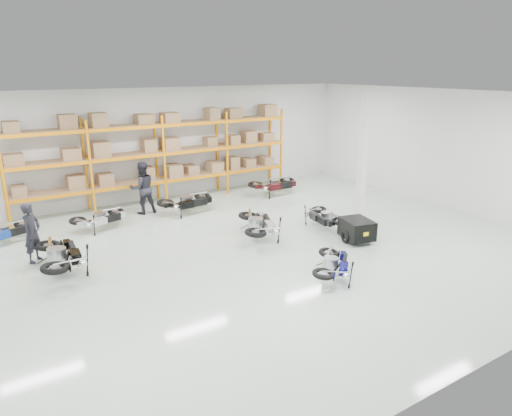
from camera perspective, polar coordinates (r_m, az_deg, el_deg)
room at (r=12.90m, az=-1.83°, el=3.71°), size 18.00×18.00×18.00m
pallet_rack at (r=18.65m, az=-11.98°, el=7.56°), size 11.28×0.98×3.62m
structural_column at (r=16.44m, az=13.19°, el=6.19°), size 0.25×0.25×4.50m
moto_blue_centre at (r=11.96m, az=9.75°, el=-6.48°), size 1.76×1.73×1.07m
moto_silver_left at (r=14.49m, az=0.41°, el=-1.55°), size 1.67×2.19×1.27m
moto_black_far_left at (r=13.15m, az=-23.19°, el=-4.92°), size 1.13×2.08×1.31m
moto_touring_right at (r=15.68m, az=8.45°, el=-0.67°), size 1.08×1.74×1.05m
trailer at (r=14.60m, az=12.49°, el=-2.58°), size 1.01×1.77×0.72m
moto_back_a at (r=16.13m, az=-29.03°, el=-2.22°), size 1.80×1.29×1.05m
moto_back_b at (r=16.20m, az=-18.92°, el=-0.81°), size 1.81×1.20×1.08m
moto_back_c at (r=17.22m, az=-8.61°, el=1.21°), size 1.94×1.06×1.22m
moto_back_d at (r=19.53m, az=2.32°, el=3.34°), size 1.98×1.06×1.25m
person_left at (r=14.12m, az=-26.20°, el=-2.79°), size 0.72×0.74×1.72m
person_back at (r=17.42m, az=-14.00°, el=2.45°), size 0.97×0.77×1.96m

